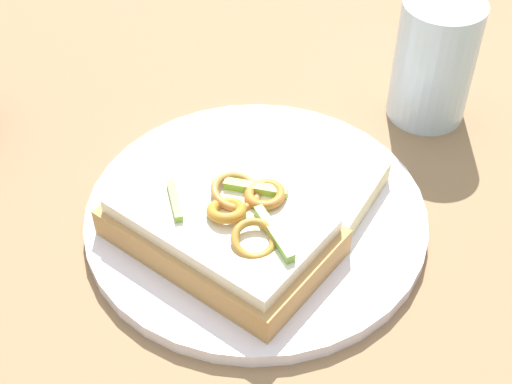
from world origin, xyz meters
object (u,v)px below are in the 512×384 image
sandwich (222,226)px  drinking_glass (434,61)px  plate (256,216)px  bread_slice_side (288,172)px

sandwich → drinking_glass: drinking_glass is taller
sandwich → drinking_glass: (0.18, 0.17, 0.03)m
plate → drinking_glass: drinking_glass is taller
plate → drinking_glass: bearing=42.8°
plate → sandwich: (-0.02, -0.03, 0.02)m
plate → drinking_glass: size_ratio=2.36×
plate → sandwich: bearing=-125.3°
bread_slice_side → drinking_glass: (0.13, 0.11, 0.03)m
plate → sandwich: size_ratio=1.40×
drinking_glass → plate: bearing=-137.2°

